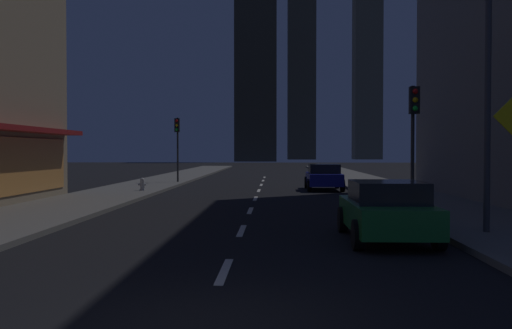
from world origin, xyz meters
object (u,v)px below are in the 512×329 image
object	(u,v)px
fire_hydrant_far_left	(142,185)
traffic_light_near_right	(414,120)
car_parked_far	(324,177)
traffic_light_far_left	(177,135)
car_parked_near	(386,210)
street_lamp_right	(455,35)

from	to	relation	value
fire_hydrant_far_left	traffic_light_near_right	xyz separation A→B (m)	(11.40, -9.75, 2.74)
car_parked_far	traffic_light_far_left	xyz separation A→B (m)	(-9.10, 5.17, 2.45)
car_parked_near	fire_hydrant_far_left	size ratio (longest dim) A/B	6.48
car_parked_near	car_parked_far	xyz separation A→B (m)	(0.00, 17.87, 0.00)
traffic_light_far_left	street_lamp_right	xyz separation A→B (m)	(10.88, -22.48, 1.87)
fire_hydrant_far_left	traffic_light_far_left	xyz separation A→B (m)	(0.40, 8.07, 2.74)
traffic_light_near_right	street_lamp_right	bearing A→B (deg)	-91.48
fire_hydrant_far_left	car_parked_near	bearing A→B (deg)	-57.61
traffic_light_near_right	street_lamp_right	size ratio (longest dim) A/B	0.64
car_parked_near	street_lamp_right	size ratio (longest dim) A/B	0.64
traffic_light_near_right	fire_hydrant_far_left	bearing A→B (deg)	139.46
traffic_light_far_left	street_lamp_right	bearing A→B (deg)	-64.18
car_parked_near	traffic_light_far_left	world-z (taller)	traffic_light_far_left
car_parked_near	traffic_light_far_left	bearing A→B (deg)	111.55
fire_hydrant_far_left	traffic_light_near_right	distance (m)	15.25
fire_hydrant_far_left	street_lamp_right	xyz separation A→B (m)	(11.28, -14.41, 4.61)
traffic_light_near_right	car_parked_near	bearing A→B (deg)	-109.98
car_parked_far	traffic_light_far_left	world-z (taller)	traffic_light_far_left
street_lamp_right	traffic_light_far_left	bearing A→B (deg)	115.82
fire_hydrant_far_left	street_lamp_right	world-z (taller)	street_lamp_right
traffic_light_far_left	street_lamp_right	world-z (taller)	street_lamp_right
fire_hydrant_far_left	traffic_light_near_right	world-z (taller)	traffic_light_near_right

